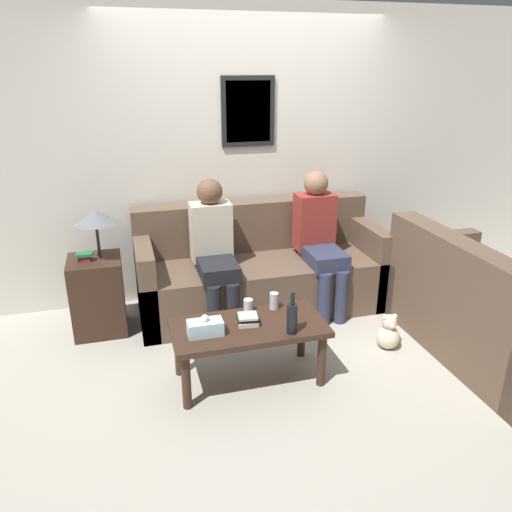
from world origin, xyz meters
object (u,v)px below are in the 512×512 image
object	(u,v)px
couch_main	(260,272)
person_right	(319,236)
drinking_glass	(248,305)
wine_bottle	(292,317)
person_left	(214,247)
couch_side	(482,314)
coffee_table	(249,333)
teddy_bear	(388,333)

from	to	relation	value
couch_main	person_right	world-z (taller)	person_right
drinking_glass	wine_bottle	bearing A→B (deg)	-62.09
person_left	person_right	size ratio (longest dim) A/B	0.99
couch_main	person_right	distance (m)	0.62
couch_side	coffee_table	distance (m)	1.80
wine_bottle	person_right	world-z (taller)	person_right
coffee_table	teddy_bear	world-z (taller)	coffee_table
couch_side	wine_bottle	xyz separation A→B (m)	(-1.54, -0.05, 0.22)
wine_bottle	person_left	distance (m)	1.17
coffee_table	wine_bottle	world-z (taller)	wine_bottle
coffee_table	person_right	bearing A→B (deg)	46.79
wine_bottle	couch_main	bearing A→B (deg)	83.38
drinking_glass	person_left	xyz separation A→B (m)	(-0.10, 0.75, 0.19)
person_left	couch_side	bearing A→B (deg)	-30.22
couch_main	coffee_table	xyz separation A→B (m)	(-0.39, -1.10, 0.04)
couch_main	wine_bottle	distance (m)	1.30
person_left	person_right	distance (m)	0.94
wine_bottle	teddy_bear	xyz separation A→B (m)	(0.91, 0.29, -0.42)
coffee_table	drinking_glass	xyz separation A→B (m)	(0.05, 0.20, 0.11)
couch_side	person_right	bearing A→B (deg)	39.67
coffee_table	drinking_glass	world-z (taller)	drinking_glass
couch_side	drinking_glass	size ratio (longest dim) A/B	17.76
wine_bottle	coffee_table	bearing A→B (deg)	144.48
couch_main	teddy_bear	distance (m)	1.26
couch_main	wine_bottle	xyz separation A→B (m)	(-0.15, -1.27, 0.22)
couch_main	teddy_bear	size ratio (longest dim) A/B	7.50
couch_main	drinking_glass	distance (m)	0.97
person_left	teddy_bear	distance (m)	1.56
drinking_glass	person_right	distance (m)	1.15
couch_side	teddy_bear	size ratio (longest dim) A/B	5.60
coffee_table	person_right	xyz separation A→B (m)	(0.90, 0.95, 0.30)
wine_bottle	person_left	world-z (taller)	person_left
couch_side	couch_main	bearing A→B (deg)	48.84
couch_main	drinking_glass	size ratio (longest dim) A/B	23.79
person_right	teddy_bear	size ratio (longest dim) A/B	4.24
coffee_table	drinking_glass	bearing A→B (deg)	75.85
person_right	teddy_bear	bearing A→B (deg)	-72.72
person_left	wine_bottle	bearing A→B (deg)	-75.32
couch_main	person_left	world-z (taller)	person_left
teddy_bear	coffee_table	bearing A→B (deg)	-174.30
couch_side	wine_bottle	size ratio (longest dim) A/B	5.53
coffee_table	wine_bottle	distance (m)	0.35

